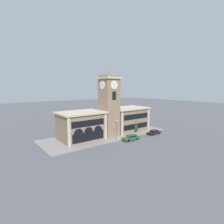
# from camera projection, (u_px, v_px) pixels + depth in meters

# --- Properties ---
(ground_plane) EXTENTS (300.00, 300.00, 0.00)m
(ground_plane) POSITION_uv_depth(u_px,v_px,m) (122.00, 140.00, 46.58)
(ground_plane) COLOR #56565B
(sidewalk_kerb) EXTENTS (37.84, 13.27, 0.15)m
(sidewalk_kerb) POSITION_uv_depth(u_px,v_px,m) (107.00, 135.00, 51.75)
(sidewalk_kerb) COLOR gray
(sidewalk_kerb) RESTS_ON ground_plane
(clock_tower) EXTENTS (5.24, 5.24, 18.53)m
(clock_tower) POSITION_uv_depth(u_px,v_px,m) (109.00, 106.00, 49.74)
(clock_tower) COLOR #897056
(clock_tower) RESTS_ON ground_plane
(town_hall_left_wing) EXTENTS (11.90, 8.67, 7.55)m
(town_hall_left_wing) POSITION_uv_depth(u_px,v_px,m) (81.00, 126.00, 46.74)
(town_hall_left_wing) COLOR #897056
(town_hall_left_wing) RESTS_ON ground_plane
(town_hall_right_wing) EXTENTS (13.05, 8.67, 7.55)m
(town_hall_right_wing) POSITION_uv_depth(u_px,v_px,m) (127.00, 119.00, 57.07)
(town_hall_right_wing) COLOR #897056
(town_hall_right_wing) RESTS_ON ground_plane
(parked_car_near) EXTENTS (4.89, 2.08, 1.44)m
(parked_car_near) POSITION_uv_depth(u_px,v_px,m) (131.00, 137.00, 46.46)
(parked_car_near) COLOR #285633
(parked_car_near) RESTS_ON ground_plane
(parked_car_mid) EXTENTS (4.48, 1.91, 1.32)m
(parked_car_mid) POSITION_uv_depth(u_px,v_px,m) (154.00, 132.00, 52.31)
(parked_car_mid) COLOR black
(parked_car_mid) RESTS_ON ground_plane
(street_lamp) EXTENTS (0.36, 0.36, 5.47)m
(street_lamp) POSITION_uv_depth(u_px,v_px,m) (117.00, 127.00, 45.57)
(street_lamp) COLOR #4C4C51
(street_lamp) RESTS_ON sidewalk_kerb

